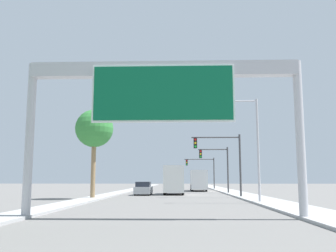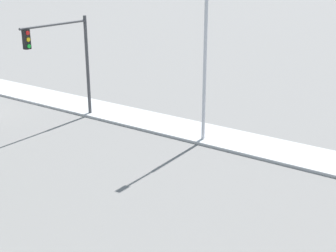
{
  "view_description": "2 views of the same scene",
  "coord_description": "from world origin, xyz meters",
  "px_view_note": "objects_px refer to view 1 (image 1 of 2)",
  "views": [
    {
      "loc": [
        0.84,
        0.34,
        1.84
      ],
      "look_at": [
        0.0,
        24.59,
        5.28
      ],
      "focal_mm": 40.0,
      "sensor_mm": 36.0,
      "label": 1
    },
    {
      "loc": [
        -13.96,
        17.4,
        9.29
      ],
      "look_at": [
        1.01,
        27.85,
        2.91
      ],
      "focal_mm": 50.0,
      "sensor_mm": 36.0,
      "label": 2
    }
  ],
  "objects_px": {
    "truck_box_primary": "(174,180)",
    "traffic_light_near_intersection": "(224,154)",
    "street_lamp_right": "(253,140)",
    "palm_tree_background": "(94,129)",
    "car_mid_right": "(143,189)",
    "traffic_light_far_intersection": "(204,167)",
    "car_mid_center": "(176,186)",
    "traffic_light_mid_block": "(218,162)",
    "sign_gantry": "(163,92)",
    "truck_box_secondary": "(198,180)"
  },
  "relations": [
    {
      "from": "sign_gantry",
      "to": "truck_box_primary",
      "type": "distance_m",
      "value": 28.11
    },
    {
      "from": "sign_gantry",
      "to": "car_mid_right",
      "type": "relative_size",
      "value": 3.08
    },
    {
      "from": "traffic_light_mid_block",
      "to": "car_mid_right",
      "type": "bearing_deg",
      "value": -155.41
    },
    {
      "from": "car_mid_center",
      "to": "truck_box_primary",
      "type": "relative_size",
      "value": 0.67
    },
    {
      "from": "truck_box_secondary",
      "to": "sign_gantry",
      "type": "bearing_deg",
      "value": -94.93
    },
    {
      "from": "car_mid_center",
      "to": "truck_box_secondary",
      "type": "distance_m",
      "value": 6.24
    },
    {
      "from": "street_lamp_right",
      "to": "truck_box_secondary",
      "type": "bearing_deg",
      "value": 95.92
    },
    {
      "from": "car_mid_center",
      "to": "traffic_light_mid_block",
      "type": "bearing_deg",
      "value": -70.4
    },
    {
      "from": "truck_box_secondary",
      "to": "traffic_light_near_intersection",
      "type": "distance_m",
      "value": 20.71
    },
    {
      "from": "traffic_light_far_intersection",
      "to": "truck_box_primary",
      "type": "bearing_deg",
      "value": -102.41
    },
    {
      "from": "street_lamp_right",
      "to": "palm_tree_background",
      "type": "bearing_deg",
      "value": 158.53
    },
    {
      "from": "truck_box_secondary",
      "to": "traffic_light_mid_block",
      "type": "xyz_separation_m",
      "value": [
        2.03,
        -10.46,
        2.32
      ]
    },
    {
      "from": "sign_gantry",
      "to": "traffic_light_far_intersection",
      "type": "distance_m",
      "value": 50.4
    },
    {
      "from": "traffic_light_near_intersection",
      "to": "street_lamp_right",
      "type": "bearing_deg",
      "value": -81.13
    },
    {
      "from": "traffic_light_far_intersection",
      "to": "palm_tree_background",
      "type": "xyz_separation_m",
      "value": [
        -12.24,
        -32.98,
        2.59
      ]
    },
    {
      "from": "truck_box_primary",
      "to": "street_lamp_right",
      "type": "distance_m",
      "value": 17.62
    },
    {
      "from": "sign_gantry",
      "to": "car_mid_center",
      "type": "bearing_deg",
      "value": 90.0
    },
    {
      "from": "truck_box_secondary",
      "to": "palm_tree_background",
      "type": "distance_m",
      "value": 26.27
    },
    {
      "from": "traffic_light_near_intersection",
      "to": "palm_tree_background",
      "type": "bearing_deg",
      "value": -166.61
    },
    {
      "from": "traffic_light_mid_block",
      "to": "truck_box_secondary",
      "type": "bearing_deg",
      "value": 100.99
    },
    {
      "from": "car_mid_center",
      "to": "truck_box_primary",
      "type": "distance_m",
      "value": 17.9
    },
    {
      "from": "car_mid_center",
      "to": "traffic_light_mid_block",
      "type": "relative_size",
      "value": 0.82
    },
    {
      "from": "car_mid_right",
      "to": "truck_box_secondary",
      "type": "height_order",
      "value": "truck_box_secondary"
    },
    {
      "from": "sign_gantry",
      "to": "car_mid_center",
      "type": "distance_m",
      "value": 45.96
    },
    {
      "from": "traffic_light_mid_block",
      "to": "palm_tree_background",
      "type": "relative_size",
      "value": 0.7
    },
    {
      "from": "sign_gantry",
      "to": "truck_box_secondary",
      "type": "distance_m",
      "value": 40.96
    },
    {
      "from": "car_mid_right",
      "to": "traffic_light_near_intersection",
      "type": "height_order",
      "value": "traffic_light_near_intersection"
    },
    {
      "from": "sign_gantry",
      "to": "traffic_light_mid_block",
      "type": "xyz_separation_m",
      "value": [
        5.53,
        30.11,
        -2.06
      ]
    },
    {
      "from": "truck_box_primary",
      "to": "traffic_light_far_intersection",
      "type": "xyz_separation_m",
      "value": [
        4.91,
        22.34,
        2.2
      ]
    },
    {
      "from": "sign_gantry",
      "to": "palm_tree_background",
      "type": "xyz_separation_m",
      "value": [
        -7.32,
        17.14,
        0.5
      ]
    },
    {
      "from": "sign_gantry",
      "to": "traffic_light_near_intersection",
      "type": "xyz_separation_m",
      "value": [
        5.18,
        20.11,
        -1.71
      ]
    },
    {
      "from": "truck_box_secondary",
      "to": "traffic_light_near_intersection",
      "type": "relative_size",
      "value": 1.42
    },
    {
      "from": "car_mid_right",
      "to": "palm_tree_background",
      "type": "height_order",
      "value": "palm_tree_background"
    },
    {
      "from": "car_mid_right",
      "to": "car_mid_center",
      "type": "relative_size",
      "value": 0.91
    },
    {
      "from": "truck_box_secondary",
      "to": "traffic_light_near_intersection",
      "type": "xyz_separation_m",
      "value": [
        1.68,
        -20.46,
        2.68
      ]
    },
    {
      "from": "traffic_light_near_intersection",
      "to": "street_lamp_right",
      "type": "relative_size",
      "value": 0.78
    },
    {
      "from": "truck_box_primary",
      "to": "traffic_light_near_intersection",
      "type": "height_order",
      "value": "traffic_light_near_intersection"
    },
    {
      "from": "car_mid_right",
      "to": "traffic_light_far_intersection",
      "type": "height_order",
      "value": "traffic_light_far_intersection"
    },
    {
      "from": "palm_tree_background",
      "to": "street_lamp_right",
      "type": "height_order",
      "value": "palm_tree_background"
    },
    {
      "from": "palm_tree_background",
      "to": "street_lamp_right",
      "type": "relative_size",
      "value": 1.03
    },
    {
      "from": "car_mid_center",
      "to": "traffic_light_near_intersection",
      "type": "height_order",
      "value": "traffic_light_near_intersection"
    },
    {
      "from": "sign_gantry",
      "to": "street_lamp_right",
      "type": "height_order",
      "value": "street_lamp_right"
    },
    {
      "from": "palm_tree_background",
      "to": "traffic_light_far_intersection",
      "type": "bearing_deg",
      "value": 69.64
    },
    {
      "from": "traffic_light_near_intersection",
      "to": "palm_tree_background",
      "type": "distance_m",
      "value": 13.04
    },
    {
      "from": "truck_box_secondary",
      "to": "palm_tree_background",
      "type": "bearing_deg",
      "value": -114.78
    },
    {
      "from": "truck_box_secondary",
      "to": "street_lamp_right",
      "type": "xyz_separation_m",
      "value": [
        3.0,
        -28.87,
        3.24
      ]
    },
    {
      "from": "palm_tree_background",
      "to": "traffic_light_mid_block",
      "type": "bearing_deg",
      "value": 45.27
    },
    {
      "from": "traffic_light_near_intersection",
      "to": "traffic_light_mid_block",
      "type": "xyz_separation_m",
      "value": [
        0.35,
        10.0,
        -0.36
      ]
    },
    {
      "from": "car_mid_center",
      "to": "palm_tree_background",
      "type": "height_order",
      "value": "palm_tree_background"
    },
    {
      "from": "traffic_light_mid_block",
      "to": "street_lamp_right",
      "type": "bearing_deg",
      "value": -87.0
    }
  ]
}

